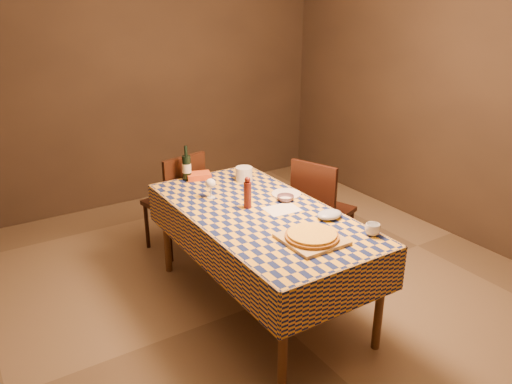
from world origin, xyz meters
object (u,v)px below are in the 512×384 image
Objects in this scene: wine_bottle at (187,167)px; chair_right at (319,206)px; cutting_board at (312,239)px; pizza at (312,235)px; bowl at (285,198)px; white_plate at (286,194)px; chair_far at (178,198)px; dining_table at (260,221)px.

wine_bottle is 1.16m from chair_right.
cutting_board is 0.03m from pizza.
bowl reaches higher than white_plate.
chair_right reaches higher than white_plate.
bowl is 1.15m from chair_far.
pizza is 0.45× the size of chair_right.
white_plate is at bearing 51.60° from bowl.
pizza reaches higher than bowl.
wine_bottle reaches higher than bowl.
chair_far is (-0.14, 1.10, -0.17)m from dining_table.
wine_bottle reaches higher than dining_table.
bowl is at bearing -156.16° from chair_right.
wine_bottle is at bearing 97.38° from cutting_board.
bowl is at bearing -68.60° from chair_far.
chair_far is 1.00× the size of chair_right.
pizza is 0.66m from bowl.
cutting_board is 0.66m from bowl.
bowl is 0.57× the size of white_plate.
dining_table is at bearing -166.82° from bowl.
pizza is 1.68m from chair_far.
chair_far is (0.01, 0.24, -0.36)m from wine_bottle.
wine_bottle is at bearing 149.12° from chair_right.
pizza is 1.44× the size of wine_bottle.
dining_table is 5.24× the size of cutting_board.
bowl is at bearing -62.17° from wine_bottle.
bowl reaches higher than cutting_board.
chair_right is at bearing 47.86° from pizza.
white_plate is (0.31, 0.70, -0.03)m from pizza.
white_plate is (0.34, 0.15, 0.08)m from dining_table.
dining_table is 1.12m from chair_far.
pizza is at bearing 0.00° from cutting_board.
bowl is at bearing -128.40° from white_plate.
pizza is at bearing -111.31° from bowl.
white_plate is (0.07, 0.09, -0.01)m from bowl.
cutting_board is at bearing -82.62° from wine_bottle.
dining_table is 0.56m from pizza.
cutting_board is 1.16m from chair_right.
cutting_board is 0.38× the size of chair_far.
dining_table is 4.42× the size of pizza.
wine_bottle reaches higher than cutting_board.
bowl is at bearing 13.18° from dining_table.
white_plate is 0.24× the size of chair_right.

